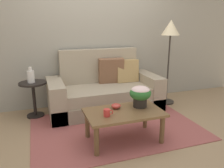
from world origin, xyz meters
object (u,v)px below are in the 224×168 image
couch (105,92)px  table_vase (31,76)px  snack_bowl (116,106)px  potted_plant (140,94)px  floor_lamp (170,36)px  side_table (34,93)px  coffee_table (124,116)px  coffee_mug (107,113)px

couch → table_vase: size_ratio=7.62×
snack_bowl → potted_plant: bearing=-8.0°
floor_lamp → table_vase: (-2.41, 0.12, -0.58)m
couch → side_table: 1.19m
side_table → potted_plant: bearing=-40.0°
coffee_table → floor_lamp: (1.31, 1.07, 0.91)m
coffee_table → table_vase: size_ratio=3.92×
side_table → snack_bowl: size_ratio=4.58×
couch → coffee_mug: 1.28m
potted_plant → coffee_table: bearing=-163.3°
potted_plant → coffee_mug: potted_plant is taller
coffee_table → snack_bowl: size_ratio=7.73×
snack_bowl → table_vase: table_vase is taller
coffee_mug → floor_lamp: bearing=36.3°
side_table → snack_bowl: 1.49m
coffee_table → snack_bowl: snack_bowl is taller
floor_lamp → couch: bearing=176.3°
potted_plant → snack_bowl: potted_plant is taller
coffee_table → coffee_mug: coffee_mug is taller
floor_lamp → table_vase: 2.48m
couch → snack_bowl: (-0.17, -1.03, 0.14)m
potted_plant → couch: bearing=98.5°
coffee_table → potted_plant: potted_plant is taller
table_vase → side_table: bearing=37.7°
table_vase → coffee_table: bearing=-47.4°
couch → potted_plant: (0.16, -1.07, 0.28)m
coffee_table → floor_lamp: 1.93m
floor_lamp → table_vase: floor_lamp is taller
potted_plant → snack_bowl: bearing=172.0°
coffee_table → side_table: 1.62m
side_table → table_vase: size_ratio=2.33×
floor_lamp → coffee_mug: floor_lamp is taller
potted_plant → table_vase: (-1.36, 1.12, 0.09)m
couch → side_table: size_ratio=3.28×
table_vase → floor_lamp: bearing=-2.9°
snack_bowl → floor_lamp: bearing=34.5°
potted_plant → coffee_mug: (-0.51, -0.16, -0.13)m
couch → floor_lamp: floor_lamp is taller
floor_lamp → coffee_mug: size_ratio=12.54×
floor_lamp → side_table: bearing=176.8°
side_table → potted_plant: size_ratio=2.04×
floor_lamp → snack_bowl: 1.86m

